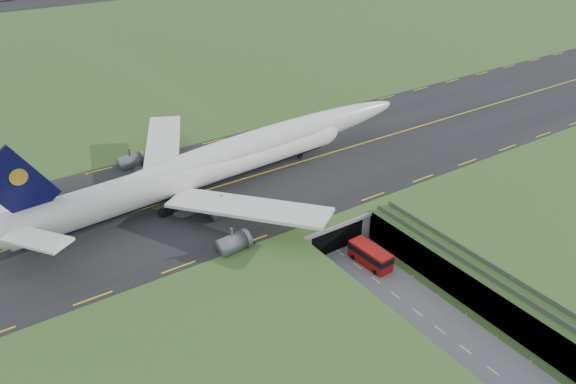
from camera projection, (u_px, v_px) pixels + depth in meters
ground at (364, 272)px, 100.51m from camera, size 900.00×900.00×0.00m
airfield_deck at (366, 259)px, 99.05m from camera, size 800.00×800.00×6.00m
trench_road at (393, 294)px, 95.02m from camera, size 12.00×75.00×0.20m
taxiway at (267, 172)px, 121.48m from camera, size 800.00×44.00×0.18m
tunnel_portal at (310, 216)px, 111.01m from camera, size 17.00×22.30×6.00m
guideway at (498, 283)px, 89.40m from camera, size 3.00×53.00×7.05m
jumbo_jet at (222, 162)px, 113.54m from camera, size 98.09×62.31×20.67m
shuttle_tram at (370, 256)px, 101.66m from camera, size 3.74×8.83×3.50m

